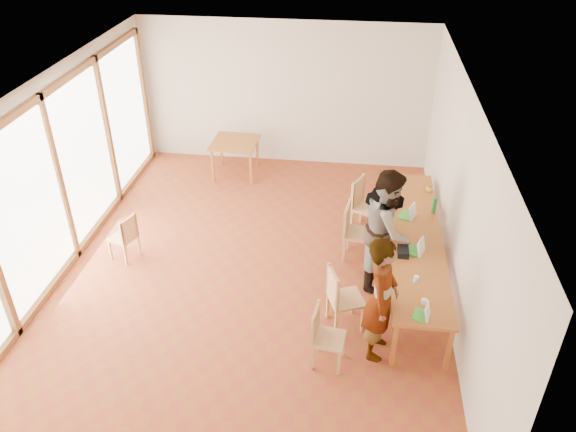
% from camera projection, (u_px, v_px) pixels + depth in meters
% --- Properties ---
extents(ground, '(8.00, 8.00, 0.00)m').
position_uv_depth(ground, '(252.00, 270.00, 8.99)').
color(ground, '#9C3D25').
rests_on(ground, ground).
extents(wall_back, '(6.00, 0.10, 3.00)m').
position_uv_depth(wall_back, '(285.00, 94.00, 11.56)').
color(wall_back, beige).
rests_on(wall_back, ground).
extents(wall_front, '(6.00, 0.10, 3.00)m').
position_uv_depth(wall_front, '(162.00, 413.00, 4.83)').
color(wall_front, beige).
rests_on(wall_front, ground).
extents(wall_right, '(0.10, 8.00, 3.00)m').
position_uv_depth(wall_right, '(459.00, 202.00, 7.87)').
color(wall_right, beige).
rests_on(wall_right, ground).
extents(window_wall, '(0.10, 8.00, 3.00)m').
position_uv_depth(window_wall, '(57.00, 176.00, 8.52)').
color(window_wall, white).
rests_on(window_wall, ground).
extents(ceiling, '(6.00, 8.00, 0.04)m').
position_uv_depth(ceiling, '(244.00, 87.00, 7.39)').
color(ceiling, white).
rests_on(ceiling, wall_back).
extents(communal_table, '(0.80, 4.00, 0.75)m').
position_uv_depth(communal_table, '(415.00, 238.00, 8.51)').
color(communal_table, '#A65324').
rests_on(communal_table, ground).
extents(side_table, '(0.90, 0.90, 0.75)m').
position_uv_depth(side_table, '(235.00, 145.00, 11.43)').
color(side_table, '#A65324').
rests_on(side_table, ground).
extents(chair_near, '(0.45, 0.45, 0.46)m').
position_uv_depth(chair_near, '(322.00, 331.00, 7.07)').
color(chair_near, tan).
rests_on(chair_near, ground).
extents(chair_mid, '(0.58, 0.58, 0.51)m').
position_uv_depth(chair_mid, '(339.00, 293.00, 7.60)').
color(chair_mid, tan).
rests_on(chair_mid, ground).
extents(chair_far, '(0.50, 0.50, 0.51)m').
position_uv_depth(chair_far, '(352.00, 226.00, 9.01)').
color(chair_far, tan).
rests_on(chair_far, ground).
extents(chair_empty, '(0.60, 0.60, 0.52)m').
position_uv_depth(chair_empty, '(362.00, 200.00, 9.69)').
color(chair_empty, tan).
rests_on(chair_empty, ground).
extents(chair_spare, '(0.48, 0.48, 0.43)m').
position_uv_depth(chair_spare, '(126.00, 233.00, 8.99)').
color(chair_spare, tan).
rests_on(chair_spare, ground).
extents(person_near, '(0.52, 0.70, 1.78)m').
position_uv_depth(person_near, '(381.00, 299.00, 7.04)').
color(person_near, gray).
rests_on(person_near, ground).
extents(person_mid, '(0.86, 1.03, 1.91)m').
position_uv_depth(person_mid, '(387.00, 229.00, 8.26)').
color(person_mid, gray).
rests_on(person_mid, ground).
extents(person_far, '(0.82, 1.13, 1.57)m').
position_uv_depth(person_far, '(381.00, 233.00, 8.47)').
color(person_far, gray).
rests_on(person_far, ground).
extents(laptop_near, '(0.24, 0.26, 0.19)m').
position_uv_depth(laptop_near, '(424.00, 313.00, 6.93)').
color(laptop_near, green).
rests_on(laptop_near, communal_table).
extents(laptop_mid, '(0.32, 0.33, 0.23)m').
position_uv_depth(laptop_mid, '(417.00, 249.00, 8.08)').
color(laptop_mid, green).
rests_on(laptop_mid, communal_table).
extents(laptop_far, '(0.32, 0.33, 0.23)m').
position_uv_depth(laptop_far, '(409.00, 214.00, 8.90)').
color(laptop_far, green).
rests_on(laptop_far, communal_table).
extents(yellow_mug, '(0.12, 0.12, 0.09)m').
position_uv_depth(yellow_mug, '(429.00, 189.00, 9.61)').
color(yellow_mug, yellow).
rests_on(yellow_mug, communal_table).
extents(green_bottle, '(0.07, 0.07, 0.28)m').
position_uv_depth(green_bottle, '(434.00, 205.00, 8.96)').
color(green_bottle, '#1D722F').
rests_on(green_bottle, communal_table).
extents(clear_glass, '(0.07, 0.07, 0.09)m').
position_uv_depth(clear_glass, '(416.00, 279.00, 7.52)').
color(clear_glass, silver).
rests_on(clear_glass, communal_table).
extents(condiment_cup, '(0.08, 0.08, 0.06)m').
position_uv_depth(condiment_cup, '(424.00, 301.00, 7.16)').
color(condiment_cup, white).
rests_on(condiment_cup, communal_table).
extents(pink_phone, '(0.05, 0.10, 0.01)m').
position_uv_depth(pink_phone, '(418.00, 315.00, 6.97)').
color(pink_phone, '#C92D3D').
rests_on(pink_phone, communal_table).
extents(black_pouch, '(0.16, 0.26, 0.09)m').
position_uv_depth(black_pouch, '(403.00, 252.00, 8.06)').
color(black_pouch, black).
rests_on(black_pouch, communal_table).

